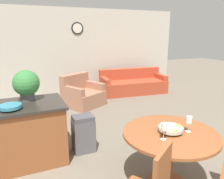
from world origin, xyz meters
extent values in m
cube|color=beige|center=(0.00, 6.08, 1.35)|extent=(8.00, 0.06, 2.70)
cylinder|color=black|center=(0.45, 6.04, 2.08)|extent=(0.37, 0.02, 0.37)
cylinder|color=white|center=(0.45, 6.02, 2.08)|extent=(0.30, 0.01, 0.30)
cylinder|color=brown|center=(0.27, 1.12, 0.38)|extent=(0.12, 0.12, 0.68)
cylinder|color=brown|center=(0.27, 1.12, 0.74)|extent=(1.19, 1.19, 0.03)
cube|color=brown|center=(-0.30, 0.50, 0.72)|extent=(0.34, 0.25, 0.54)
cylinder|color=#B7B29E|center=(0.27, 1.12, 0.77)|extent=(0.12, 0.12, 0.03)
cylinder|color=#B7B29E|center=(0.27, 1.12, 0.81)|extent=(0.30, 0.30, 0.04)
sphere|color=#8CB738|center=(0.39, 1.10, 0.82)|extent=(0.07, 0.07, 0.07)
sphere|color=#8CB738|center=(0.26, 1.23, 0.82)|extent=(0.07, 0.07, 0.07)
sphere|color=#8CB738|center=(0.16, 1.11, 0.82)|extent=(0.07, 0.07, 0.07)
sphere|color=#8CB738|center=(0.25, 1.00, 0.82)|extent=(0.07, 0.07, 0.07)
cylinder|color=silver|center=(0.08, 1.00, 0.76)|extent=(0.06, 0.06, 0.01)
cylinder|color=silver|center=(0.08, 1.00, 0.82)|extent=(0.01, 0.01, 0.11)
cylinder|color=silver|center=(0.08, 1.00, 0.92)|extent=(0.07, 0.07, 0.09)
cylinder|color=silver|center=(0.49, 1.04, 0.76)|extent=(0.06, 0.06, 0.01)
cylinder|color=silver|center=(0.49, 1.04, 0.82)|extent=(0.01, 0.01, 0.11)
cylinder|color=silver|center=(0.49, 1.04, 0.92)|extent=(0.07, 0.07, 0.09)
cube|color=brown|center=(-1.36, 2.46, 0.45)|extent=(1.10, 0.79, 0.90)
cube|color=#2D2823|center=(-1.36, 2.46, 0.92)|extent=(1.16, 0.85, 0.04)
cylinder|color=teal|center=(-1.53, 2.28, 0.95)|extent=(0.11, 0.11, 0.02)
cylinder|color=teal|center=(-1.53, 2.28, 0.98)|extent=(0.30, 0.30, 0.04)
cylinder|color=#4C4C51|center=(-1.29, 2.65, 1.00)|extent=(0.22, 0.22, 0.12)
sphere|color=#387F3D|center=(-1.29, 2.65, 1.21)|extent=(0.40, 0.40, 0.40)
cube|color=#56565B|center=(-0.49, 2.39, 0.28)|extent=(0.35, 0.28, 0.56)
cube|color=#49494E|center=(-0.49, 2.39, 0.60)|extent=(0.34, 0.27, 0.08)
cube|color=#B24228|center=(2.08, 5.28, 0.21)|extent=(2.21, 1.08, 0.42)
cube|color=#B24228|center=(2.11, 5.61, 0.60)|extent=(2.13, 0.41, 0.35)
cube|color=#B24228|center=(1.10, 5.38, 0.29)|extent=(0.24, 0.81, 0.58)
cube|color=#B24228|center=(3.05, 5.17, 0.29)|extent=(0.24, 0.81, 0.58)
cube|color=#A87056|center=(0.20, 4.69, 0.20)|extent=(1.22, 1.20, 0.40)
cube|color=#A87056|center=(0.04, 4.99, 0.62)|extent=(0.90, 0.60, 0.45)
cube|color=#A87056|center=(-0.15, 4.51, 0.30)|extent=(0.49, 0.77, 0.60)
cube|color=#A87056|center=(0.54, 4.87, 0.30)|extent=(0.49, 0.77, 0.60)
camera|label=1|loc=(-1.39, -0.87, 1.97)|focal=35.00mm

